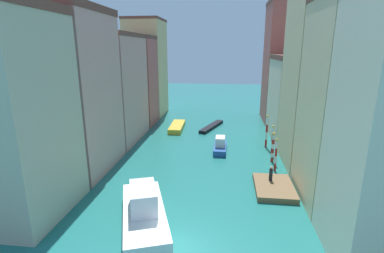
{
  "coord_description": "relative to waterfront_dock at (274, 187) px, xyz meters",
  "views": [
    {
      "loc": [
        3.09,
        -17.57,
        13.85
      ],
      "look_at": [
        -2.45,
        27.86,
        1.5
      ],
      "focal_mm": 26.95,
      "sensor_mm": 36.0,
      "label": 1
    }
  ],
  "objects": [
    {
      "name": "gondola_black",
      "position": [
        -7.6,
        23.01,
        -0.0
      ],
      "size": [
        3.98,
        8.67,
        0.53
      ],
      "color": "black",
      "rests_on": "ground"
    },
    {
      "name": "person_on_dock",
      "position": [
        -0.23,
        1.03,
        0.99
      ],
      "size": [
        0.36,
        0.36,
        1.56
      ],
      "color": "black",
      "rests_on": "waterfront_dock"
    },
    {
      "name": "mooring_pole_0",
      "position": [
        0.81,
        4.79,
        1.77
      ],
      "size": [
        0.29,
        0.29,
        3.99
      ],
      "color": "red",
      "rests_on": "ground"
    },
    {
      "name": "mooring_pole_1",
      "position": [
        0.91,
        7.77,
        1.71
      ],
      "size": [
        0.38,
        0.38,
        3.85
      ],
      "color": "red",
      "rests_on": "ground"
    },
    {
      "name": "ground_plane",
      "position": [
        -8.14,
        14.66,
        -0.27
      ],
      "size": [
        154.0,
        154.0,
        0.0
      ],
      "primitive_type": "plane",
      "color": "#1E6B66"
    },
    {
      "name": "motorboat_1",
      "position": [
        -13.7,
        21.54,
        0.16
      ],
      "size": [
        2.42,
        7.59,
        0.85
      ],
      "color": "gold",
      "rests_on": "ground"
    },
    {
      "name": "waterfront_dock",
      "position": [
        0.0,
        0.0,
        0.0
      ],
      "size": [
        3.82,
        5.58,
        0.54
      ],
      "color": "brown",
      "rests_on": "ground"
    },
    {
      "name": "building_left_2",
      "position": [
        -22.08,
        14.53,
        7.8
      ],
      "size": [
        7.35,
        12.14,
        16.11
      ],
      "color": "tan",
      "rests_on": "ground"
    },
    {
      "name": "building_left_3",
      "position": [
        -22.08,
        24.57,
        7.83
      ],
      "size": [
        7.35,
        7.17,
        16.17
      ],
      "color": "#B25147",
      "rests_on": "ground"
    },
    {
      "name": "building_left_0",
      "position": [
        -22.08,
        -6.82,
        8.41
      ],
      "size": [
        7.35,
        8.84,
        17.34
      ],
      "color": "#BCB299",
      "rests_on": "ground"
    },
    {
      "name": "mooring_pole_2",
      "position": [
        1.19,
        10.14,
        1.85
      ],
      "size": [
        0.3,
        0.3,
        4.16
      ],
      "color": "red",
      "rests_on": "ground"
    },
    {
      "name": "building_right_3",
      "position": [
        5.81,
        19.32,
        6.25
      ],
      "size": [
        7.35,
        12.14,
        13.01
      ],
      "color": "beige",
      "rests_on": "ground"
    },
    {
      "name": "vaporetto_white",
      "position": [
        -11.42,
        -7.36,
        0.82
      ],
      "size": [
        6.26,
        10.02,
        3.29
      ],
      "color": "white",
      "rests_on": "ground"
    },
    {
      "name": "motorboat_0",
      "position": [
        -5.75,
        10.94,
        0.47
      ],
      "size": [
        1.76,
        5.16,
        2.06
      ],
      "color": "#234C93",
      "rests_on": "ground"
    },
    {
      "name": "building_right_1",
      "position": [
        5.81,
        -1.12,
        9.1
      ],
      "size": [
        7.35,
        8.59,
        18.72
      ],
      "color": "beige",
      "rests_on": "ground"
    },
    {
      "name": "building_right_2",
      "position": [
        5.81,
        8.31,
        10.55
      ],
      "size": [
        7.35,
        9.87,
        21.61
      ],
      "color": "beige",
      "rests_on": "ground"
    },
    {
      "name": "building_left_4",
      "position": [
        -22.08,
        32.94,
        9.66
      ],
      "size": [
        7.35,
        9.23,
        19.85
      ],
      "color": "#DBB77A",
      "rests_on": "ground"
    },
    {
      "name": "mooring_pole_3",
      "position": [
        0.83,
        13.47,
        2.17
      ],
      "size": [
        0.34,
        0.34,
        4.79
      ],
      "color": "red",
      "rests_on": "ground"
    },
    {
      "name": "building_left_1",
      "position": [
        -22.08,
        3.05,
        8.9
      ],
      "size": [
        7.35,
        10.39,
        18.32
      ],
      "color": "tan",
      "rests_on": "ground"
    },
    {
      "name": "building_right_4",
      "position": [
        5.81,
        30.78,
        11.05
      ],
      "size": [
        7.35,
        10.02,
        22.6
      ],
      "color": "#B25147",
      "rests_on": "ground"
    }
  ]
}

